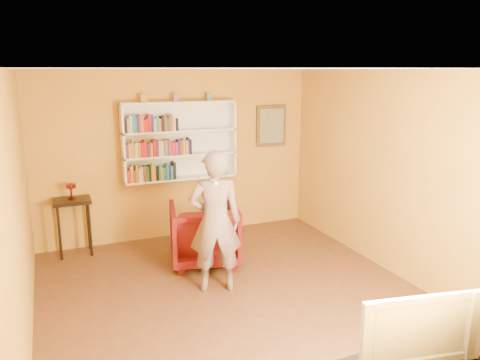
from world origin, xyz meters
name	(u,v)px	position (x,y,z in m)	size (l,w,h in m)	color
room_shell	(237,219)	(0.00, 0.00, 1.02)	(5.30, 5.80, 2.88)	#4F2F19
bookshelf	(179,141)	(0.00, 2.41, 1.59)	(1.80, 0.29, 1.23)	white
books_row_lower	(151,173)	(-0.48, 2.30, 1.13)	(0.75, 0.19, 0.27)	red
books_row_middle	(158,148)	(-0.36, 2.30, 1.51)	(1.01, 0.19, 0.27)	#5D2777
books_row_upper	(151,124)	(-0.46, 2.30, 1.89)	(0.81, 0.19, 0.27)	black
ornament_left	(143,98)	(-0.55, 2.35, 2.27)	(0.08, 0.08, 0.11)	olive
ornament_centre	(176,98)	(-0.05, 2.35, 2.27)	(0.08, 0.08, 0.11)	#AF3A5B
ornament_right	(209,97)	(0.49, 2.35, 2.27)	(0.08, 0.08, 0.11)	slate
framed_painting	(271,126)	(1.65, 2.46, 1.75)	(0.55, 0.05, 0.70)	#573C18
console_table	(73,209)	(-1.68, 2.25, 0.71)	(0.52, 0.40, 0.86)	black
ruby_lustre	(71,188)	(-1.68, 2.25, 1.03)	(0.15, 0.14, 0.24)	maroon
armchair	(204,234)	(0.00, 1.22, 0.43)	(0.93, 0.95, 0.87)	#490508
person	(215,222)	(-0.13, 0.37, 0.89)	(0.65, 0.42, 1.78)	#776057
game_remote	(214,182)	(-0.25, 0.06, 1.47)	(0.04, 0.15, 0.04)	white
television	(415,324)	(0.57, -2.25, 0.77)	(1.00, 0.13, 0.58)	black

